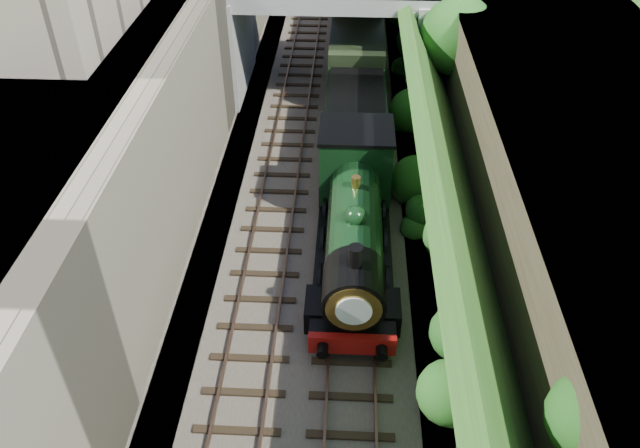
# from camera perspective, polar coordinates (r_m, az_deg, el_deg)

# --- Properties ---
(trackbed) EXTENTS (10.00, 90.00, 0.20)m
(trackbed) POSITION_cam_1_polar(r_m,az_deg,el_deg) (32.10, 1.01, 9.13)
(trackbed) COLOR #473F38
(trackbed) RESTS_ON ground
(retaining_wall) EXTENTS (1.00, 90.00, 7.00)m
(retaining_wall) POSITION_cam_1_polar(r_m,az_deg,el_deg) (31.24, -9.40, 14.73)
(retaining_wall) COLOR #756B56
(retaining_wall) RESTS_ON ground
(street_plateau_left) EXTENTS (6.00, 90.00, 7.00)m
(street_plateau_left) POSITION_cam_1_polar(r_m,az_deg,el_deg) (32.13, -15.73, 14.51)
(street_plateau_left) COLOR #262628
(street_plateau_left) RESTS_ON ground
(street_plateau_right) EXTENTS (8.00, 90.00, 6.25)m
(street_plateau_right) POSITION_cam_1_polar(r_m,az_deg,el_deg) (31.93, 18.84, 13.00)
(street_plateau_right) COLOR #262628
(street_plateau_right) RESTS_ON ground
(embankment_slope) EXTENTS (4.41, 90.00, 6.36)m
(embankment_slope) POSITION_cam_1_polar(r_m,az_deg,el_deg) (29.20, 10.70, 10.84)
(embankment_slope) COLOR #1E4714
(embankment_slope) RESTS_ON ground
(track_left) EXTENTS (2.50, 90.00, 0.20)m
(track_left) POSITION_cam_1_polar(r_m,az_deg,el_deg) (32.14, -2.60, 9.44)
(track_left) COLOR black
(track_left) RESTS_ON trackbed
(track_right) EXTENTS (2.50, 90.00, 0.20)m
(track_right) POSITION_cam_1_polar(r_m,az_deg,el_deg) (32.02, 3.19, 9.30)
(track_right) COLOR black
(track_right) RESTS_ON trackbed
(road_bridge) EXTENTS (16.00, 6.40, 7.25)m
(road_bridge) POSITION_cam_1_polar(r_m,az_deg,el_deg) (34.09, 3.01, 18.22)
(road_bridge) COLOR gray
(road_bridge) RESTS_ON ground
(tree) EXTENTS (3.60, 3.80, 6.60)m
(tree) POSITION_cam_1_polar(r_m,az_deg,el_deg) (30.69, 12.68, 16.22)
(tree) COLOR black
(tree) RESTS_ON ground
(locomotive) EXTENTS (3.10, 10.23, 3.83)m
(locomotive) POSITION_cam_1_polar(r_m,az_deg,el_deg) (22.45, 3.16, 0.26)
(locomotive) COLOR black
(locomotive) RESTS_ON trackbed
(tender) EXTENTS (2.70, 6.00, 3.05)m
(tender) POSITION_cam_1_polar(r_m,az_deg,el_deg) (28.76, 3.24, 8.85)
(tender) COLOR black
(tender) RESTS_ON trackbed
(coach_front) EXTENTS (2.90, 18.00, 3.70)m
(coach_front) POSITION_cam_1_polar(r_m,az_deg,el_deg) (40.08, 3.37, 18.22)
(coach_front) COLOR black
(coach_front) RESTS_ON trackbed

